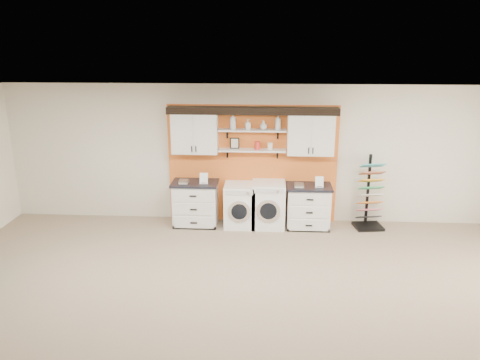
# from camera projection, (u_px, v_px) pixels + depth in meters

# --- Properties ---
(floor) EXTENTS (10.00, 10.00, 0.00)m
(floor) POSITION_uv_depth(u_px,v_px,m) (242.00, 333.00, 6.03)
(floor) COLOR gray
(floor) RESTS_ON ground
(ceiling) EXTENTS (10.00, 10.00, 0.00)m
(ceiling) POSITION_uv_depth(u_px,v_px,m) (242.00, 118.00, 5.21)
(ceiling) COLOR white
(ceiling) RESTS_ON wall_back
(wall_back) EXTENTS (10.00, 0.00, 10.00)m
(wall_back) POSITION_uv_depth(u_px,v_px,m) (252.00, 154.00, 9.44)
(wall_back) COLOR beige
(wall_back) RESTS_ON floor
(accent_panel) EXTENTS (3.40, 0.07, 2.40)m
(accent_panel) POSITION_uv_depth(u_px,v_px,m) (252.00, 164.00, 9.46)
(accent_panel) COLOR orange
(accent_panel) RESTS_ON wall_back
(upper_cabinet_left) EXTENTS (0.90, 0.35, 0.84)m
(upper_cabinet_left) POSITION_uv_depth(u_px,v_px,m) (195.00, 132.00, 9.16)
(upper_cabinet_left) COLOR silver
(upper_cabinet_left) RESTS_ON wall_back
(upper_cabinet_right) EXTENTS (0.90, 0.35, 0.84)m
(upper_cabinet_right) POSITION_uv_depth(u_px,v_px,m) (311.00, 133.00, 9.04)
(upper_cabinet_right) COLOR silver
(upper_cabinet_right) RESTS_ON wall_back
(shelf_lower) EXTENTS (1.32, 0.28, 0.03)m
(shelf_lower) POSITION_uv_depth(u_px,v_px,m) (252.00, 150.00, 9.21)
(shelf_lower) COLOR silver
(shelf_lower) RESTS_ON wall_back
(shelf_upper) EXTENTS (1.32, 0.28, 0.03)m
(shelf_upper) POSITION_uv_depth(u_px,v_px,m) (252.00, 130.00, 9.09)
(shelf_upper) COLOR silver
(shelf_upper) RESTS_ON wall_back
(crown_molding) EXTENTS (3.30, 0.41, 0.13)m
(crown_molding) POSITION_uv_depth(u_px,v_px,m) (253.00, 110.00, 8.99)
(crown_molding) COLOR black
(crown_molding) RESTS_ON wall_back
(picture_frame) EXTENTS (0.18, 0.02, 0.22)m
(picture_frame) POSITION_uv_depth(u_px,v_px,m) (235.00, 143.00, 9.24)
(picture_frame) COLOR black
(picture_frame) RESTS_ON shelf_lower
(canister_red) EXTENTS (0.11, 0.11, 0.16)m
(canister_red) POSITION_uv_depth(u_px,v_px,m) (257.00, 146.00, 9.18)
(canister_red) COLOR red
(canister_red) RESTS_ON shelf_lower
(canister_cream) EXTENTS (0.10, 0.10, 0.14)m
(canister_cream) POSITION_uv_depth(u_px,v_px,m) (270.00, 146.00, 9.17)
(canister_cream) COLOR silver
(canister_cream) RESTS_ON shelf_lower
(base_cabinet_left) EXTENTS (0.92, 0.66, 0.90)m
(base_cabinet_left) POSITION_uv_depth(u_px,v_px,m) (196.00, 203.00, 9.44)
(base_cabinet_left) COLOR silver
(base_cabinet_left) RESTS_ON floor
(base_cabinet_right) EXTENTS (0.89, 0.66, 0.87)m
(base_cabinet_right) POSITION_uv_depth(u_px,v_px,m) (308.00, 206.00, 9.32)
(base_cabinet_right) COLOR silver
(base_cabinet_right) RESTS_ON floor
(washer) EXTENTS (0.62, 0.71, 0.87)m
(washer) POSITION_uv_depth(u_px,v_px,m) (240.00, 205.00, 9.39)
(washer) COLOR white
(washer) RESTS_ON floor
(dryer) EXTENTS (0.66, 0.71, 0.92)m
(dryer) POSITION_uv_depth(u_px,v_px,m) (268.00, 204.00, 9.35)
(dryer) COLOR white
(dryer) RESTS_ON floor
(sample_rack) EXTENTS (0.60, 0.52, 1.48)m
(sample_rack) POSITION_uv_depth(u_px,v_px,m) (369.00, 204.00, 9.26)
(sample_rack) COLOR black
(sample_rack) RESTS_ON floor
(soap_bottle_a) EXTENTS (0.16, 0.17, 0.32)m
(soap_bottle_a) POSITION_uv_depth(u_px,v_px,m) (233.00, 121.00, 9.06)
(soap_bottle_a) COLOR silver
(soap_bottle_a) RESTS_ON shelf_upper
(soap_bottle_b) EXTENTS (0.12, 0.11, 0.20)m
(soap_bottle_b) POSITION_uv_depth(u_px,v_px,m) (248.00, 124.00, 9.07)
(soap_bottle_b) COLOR silver
(soap_bottle_b) RESTS_ON shelf_upper
(soap_bottle_c) EXTENTS (0.14, 0.14, 0.17)m
(soap_bottle_c) POSITION_uv_depth(u_px,v_px,m) (264.00, 125.00, 9.05)
(soap_bottle_c) COLOR silver
(soap_bottle_c) RESTS_ON shelf_upper
(soap_bottle_d) EXTENTS (0.17, 0.17, 0.30)m
(soap_bottle_d) POSITION_uv_depth(u_px,v_px,m) (278.00, 122.00, 9.02)
(soap_bottle_d) COLOR silver
(soap_bottle_d) RESTS_ON shelf_upper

